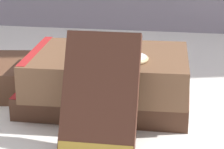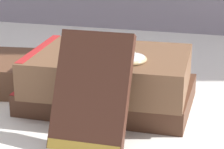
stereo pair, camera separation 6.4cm
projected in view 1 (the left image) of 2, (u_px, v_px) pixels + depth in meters
The scene contains 5 objects.
ground_plane at pixel (77, 106), 0.68m from camera, with size 3.00×3.00×0.00m, color white.
book_flat_bottom at pixel (103, 94), 0.69m from camera, with size 0.24×0.16×0.03m.
book_flat_top at pixel (105, 70), 0.66m from camera, with size 0.23×0.16×0.05m.
book_leaning_front at pixel (100, 97), 0.55m from camera, with size 0.09×0.08×0.13m.
pocket_watch at pixel (130, 58), 0.62m from camera, with size 0.05×0.05×0.01m.
Camera 1 is at (0.15, -0.62, 0.27)m, focal length 75.00 mm.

